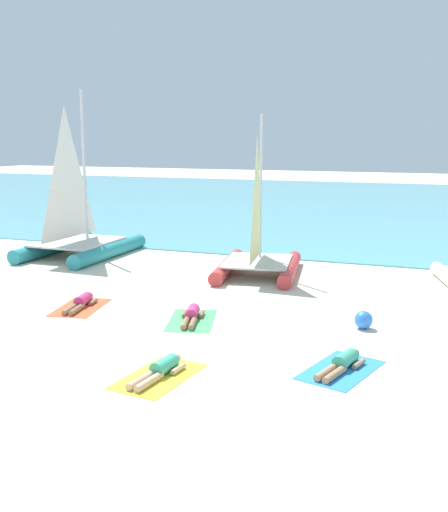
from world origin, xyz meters
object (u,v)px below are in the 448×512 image
sunbather_center_right (160,369)px  sailboat_red (258,252)px  towel_rightmost (341,370)px  sunbather_center_left (192,315)px  sunbather_rightmost (342,363)px  towel_center_left (192,320)px  towel_center_right (159,376)px  sailboat_teal (78,232)px  beach_ball (364,320)px  towel_leftmost (80,307)px  sunbather_leftmost (81,302)px

sunbather_center_right → sailboat_red: bearing=102.3°
towel_rightmost → sunbather_center_left: bearing=153.7°
towel_rightmost → sunbather_rightmost: size_ratio=1.23×
towel_center_left → towel_center_right: (0.86, -3.50, 0.00)m
sailboat_teal → sunbather_center_right: size_ratio=3.99×
sailboat_red → sunbather_center_left: size_ratio=3.38×
sunbather_rightmost → beach_ball: 2.75m
sunbather_center_left → sailboat_red: bearing=73.4°
towel_center_right → beach_ball: beach_ball is taller
sunbather_rightmost → towel_center_left: bearing=170.9°
towel_center_right → sunbather_rightmost: size_ratio=1.23×
towel_leftmost → sailboat_red: bearing=58.7°
sunbather_rightmost → towel_leftmost: bearing=-178.8°
sailboat_red → towel_leftmost: bearing=-131.1°
towel_center_left → sunbather_center_right: size_ratio=1.21×
sailboat_red → towel_center_right: sailboat_red is taller
sunbather_leftmost → sunbather_rightmost: 7.60m
towel_center_left → sunbather_center_right: bearing=-75.9°
sailboat_red → beach_ball: (4.08, -4.54, -0.56)m
towel_leftmost → towel_center_right: (4.12, -3.53, 0.00)m
sunbather_center_right → towel_rightmost: (3.18, 1.49, -0.13)m
sunbather_center_left → towel_center_left: bearing=-90.0°
towel_leftmost → sunbather_rightmost: 7.58m
sunbather_leftmost → beach_ball: beach_ball is taller
sunbather_leftmost → beach_ball: size_ratio=3.59×
sunbather_center_right → sailboat_teal: bearing=137.7°
sunbather_leftmost → sunbather_center_left: bearing=-11.4°
towel_leftmost → towel_center_right: same height
towel_leftmost → beach_ball: size_ratio=4.37×
sailboat_red → towel_rightmost: sailboat_red is taller
towel_leftmost → beach_ball: beach_ball is taller
sailboat_teal → sunbather_center_right: sailboat_teal is taller
sunbather_leftmost → sailboat_red: bearing=47.3°
sunbather_rightmost → beach_ball: bearing=105.3°
towel_center_left → sunbather_rightmost: sunbather_rightmost is taller
sunbather_center_right → towel_rightmost: sunbather_center_right is taller
towel_leftmost → towel_center_left: 3.26m
towel_leftmost → sunbather_center_left: (3.25, 0.04, 0.13)m
towel_leftmost → sunbather_center_left: sunbather_center_left is taller
sunbather_center_right → sunbather_rightmost: (3.20, 1.56, 0.00)m
sailboat_teal → sunbather_leftmost: size_ratio=4.00×
towel_rightmost → beach_ball: size_ratio=4.37×
sailboat_teal → sunbather_rightmost: size_ratio=4.04×
sunbather_center_left → beach_ball: beach_ball is taller
towel_center_left → towel_rightmost: same height
sailboat_red → sunbather_center_left: (-0.03, -5.34, -0.65)m
towel_center_right → sunbather_rightmost: 3.60m
towel_rightmost → sailboat_teal: bearing=145.0°
sunbather_center_left → beach_ball: 4.19m
sunbather_rightmost → sailboat_red: bearing=134.8°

